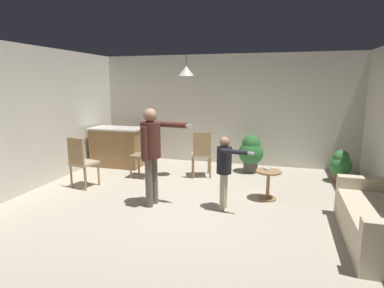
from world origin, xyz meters
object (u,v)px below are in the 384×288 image
dining_chair_centre_back (145,153)px  kitchen_counter (117,147)px  person_adult (152,146)px  potted_plant_corner (251,152)px  potted_plant_by_wall (341,164)px  person_child (225,165)px  side_table_by_couch (268,181)px  spare_remote_on_table (267,169)px  dining_chair_by_counter (202,152)px  dining_chair_near_wall (81,160)px

dining_chair_centre_back → kitchen_counter: bearing=59.3°
kitchen_counter → person_adult: bearing=-49.7°
person_adult → potted_plant_corner: bearing=158.2°
potted_plant_by_wall → person_child: bearing=-135.1°
side_table_by_couch → dining_chair_centre_back: size_ratio=0.52×
potted_plant_corner → spare_remote_on_table: (0.41, -1.65, 0.07)m
person_adult → potted_plant_corner: person_adult is taller
side_table_by_couch → spare_remote_on_table: size_ratio=4.00×
dining_chair_by_counter → potted_plant_corner: bearing=16.5°
person_child → dining_chair_centre_back: person_child is taller
dining_chair_centre_back → potted_plant_corner: dining_chair_centre_back is taller
kitchen_counter → side_table_by_couch: bearing=-20.2°
side_table_by_couch → potted_plant_corner: bearing=104.9°
kitchen_counter → person_child: bearing=-33.5°
person_adult → potted_plant_by_wall: (3.23, 2.20, -0.64)m
person_child → dining_chair_near_wall: bearing=-89.0°
dining_chair_near_wall → dining_chair_centre_back: same height
potted_plant_corner → potted_plant_by_wall: 1.86m
dining_chair_near_wall → person_adult: bearing=-4.2°
kitchen_counter → dining_chair_by_counter: size_ratio=1.26×
kitchen_counter → potted_plant_corner: 3.21m
person_adult → dining_chair_centre_back: bearing=-144.1°
potted_plant_corner → spare_remote_on_table: bearing=-76.0°
person_adult → kitchen_counter: bearing=-131.9°
kitchen_counter → potted_plant_corner: bearing=6.0°
dining_chair_by_counter → potted_plant_corner: dining_chair_by_counter is taller
dining_chair_near_wall → potted_plant_by_wall: 5.20m
potted_plant_by_wall → spare_remote_on_table: bearing=-135.6°
dining_chair_near_wall → spare_remote_on_table: size_ratio=7.69×
kitchen_counter → spare_remote_on_table: (3.61, -1.32, 0.06)m
potted_plant_corner → spare_remote_on_table: size_ratio=6.59×
dining_chair_by_counter → dining_chair_centre_back: size_ratio=1.00×
dining_chair_centre_back → spare_remote_on_table: (2.57, -0.63, -0.01)m
dining_chair_centre_back → potted_plant_by_wall: bearing=-76.0°
side_table_by_couch → potted_plant_corner: (-0.45, 1.68, 0.14)m
dining_chair_near_wall → person_child: bearing=5.0°
side_table_by_couch → person_adult: person_adult is taller
dining_chair_by_counter → spare_remote_on_table: 1.70m
person_adult → dining_chair_near_wall: bearing=-97.7°
dining_chair_by_counter → spare_remote_on_table: (1.40, -0.97, -0.01)m
potted_plant_corner → dining_chair_near_wall: bearing=-146.9°
kitchen_counter → dining_chair_centre_back: bearing=-33.7°
person_adult → person_child: (1.18, 0.15, -0.26)m
dining_chair_near_wall → side_table_by_couch: bearing=16.4°
side_table_by_couch → potted_plant_corner: potted_plant_corner is taller
side_table_by_couch → person_adult: size_ratio=0.32×
kitchen_counter → dining_chair_centre_back: size_ratio=1.26×
potted_plant_by_wall → kitchen_counter: bearing=-179.1°
kitchen_counter → dining_chair_near_wall: dining_chair_near_wall is taller
potted_plant_corner → kitchen_counter: bearing=-174.0°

